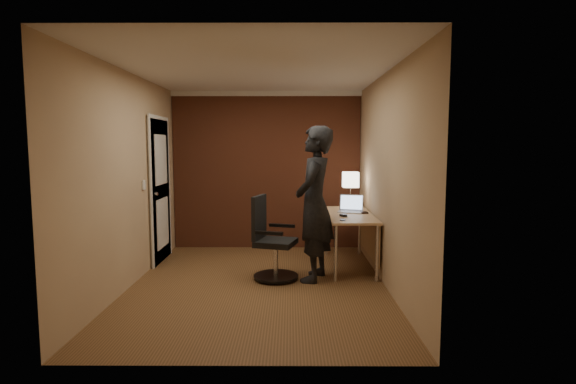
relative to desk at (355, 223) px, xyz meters
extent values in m
plane|color=brown|center=(-1.25, -0.79, -0.60)|extent=(4.00, 4.00, 0.00)
plane|color=white|center=(-1.25, -0.79, 1.90)|extent=(4.00, 4.00, 0.00)
plane|color=tan|center=(-1.25, 1.21, 0.65)|extent=(3.00, 0.00, 3.00)
plane|color=tan|center=(-1.25, -2.79, 0.65)|extent=(3.00, 0.00, 3.00)
plane|color=tan|center=(-2.75, -0.79, 0.65)|extent=(0.00, 4.00, 4.00)
plane|color=tan|center=(0.25, -0.79, 0.65)|extent=(0.00, 4.00, 4.00)
cube|color=brown|center=(-1.25, 1.18, 0.65)|extent=(2.98, 0.06, 2.50)
cube|color=silver|center=(-1.25, 1.17, 1.86)|extent=(3.00, 0.08, 0.08)
cube|color=silver|center=(-1.25, -2.75, 1.86)|extent=(3.00, 0.08, 0.08)
cube|color=silver|center=(-2.71, -0.79, 1.86)|extent=(0.08, 4.00, 0.08)
cube|color=silver|center=(0.21, -0.79, 1.86)|extent=(0.08, 4.00, 0.08)
cube|color=silver|center=(-2.73, 0.31, 0.40)|extent=(0.05, 0.82, 2.02)
cube|color=silver|center=(-2.71, 0.31, 0.40)|extent=(0.02, 0.92, 2.12)
cylinder|color=silver|center=(-2.68, -0.02, 0.40)|extent=(0.05, 0.05, 0.05)
cube|color=silver|center=(-2.74, -0.34, 0.55)|extent=(0.02, 0.08, 0.12)
cube|color=tan|center=(-0.07, 0.00, 0.11)|extent=(0.60, 1.50, 0.03)
cube|color=tan|center=(0.21, 0.00, -0.17)|extent=(0.02, 1.38, 0.54)
cylinder|color=silver|center=(-0.32, -0.69, -0.25)|extent=(0.04, 0.04, 0.70)
cylinder|color=silver|center=(-0.32, 0.69, -0.25)|extent=(0.04, 0.04, 0.70)
cylinder|color=silver|center=(0.18, -0.69, -0.25)|extent=(0.04, 0.04, 0.70)
cylinder|color=silver|center=(0.18, 0.69, -0.25)|extent=(0.04, 0.04, 0.70)
cube|color=silver|center=(0.00, 0.48, 0.14)|extent=(0.11, 0.11, 0.01)
cylinder|color=silver|center=(0.00, 0.48, 0.29)|extent=(0.01, 0.01, 0.30)
cube|color=white|center=(0.00, 0.48, 0.55)|extent=(0.22, 0.22, 0.22)
cube|color=silver|center=(-0.04, 0.13, 0.14)|extent=(0.38, 0.31, 0.01)
cube|color=silver|center=(-0.02, 0.24, 0.25)|extent=(0.33, 0.14, 0.22)
cube|color=#B2CCF2|center=(-0.02, 0.23, 0.25)|extent=(0.30, 0.12, 0.19)
cube|color=gray|center=(-0.04, 0.12, 0.14)|extent=(0.30, 0.20, 0.00)
cube|color=black|center=(-0.18, -0.24, 0.14)|extent=(0.10, 0.12, 0.03)
cube|color=black|center=(-0.23, -0.54, 0.13)|extent=(0.08, 0.12, 0.01)
cube|color=black|center=(0.13, 0.03, 0.14)|extent=(0.10, 0.12, 0.02)
cylinder|color=black|center=(-1.05, -0.60, -0.56)|extent=(0.55, 0.55, 0.03)
cylinder|color=silver|center=(-1.05, -0.60, -0.36)|extent=(0.06, 0.06, 0.41)
cube|color=black|center=(-1.05, -0.60, -0.14)|extent=(0.56, 0.56, 0.07)
cube|color=black|center=(-1.26, -0.54, 0.17)|extent=(0.16, 0.41, 0.54)
cube|color=black|center=(-0.98, -0.36, 0.03)|extent=(0.34, 0.14, 0.04)
cube|color=black|center=(-1.12, -0.85, 0.03)|extent=(0.34, 0.14, 0.04)
imported|color=black|center=(-0.58, -0.60, 0.34)|extent=(0.62, 0.79, 1.89)
camera|label=1|loc=(-0.87, -6.01, 1.05)|focal=28.00mm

